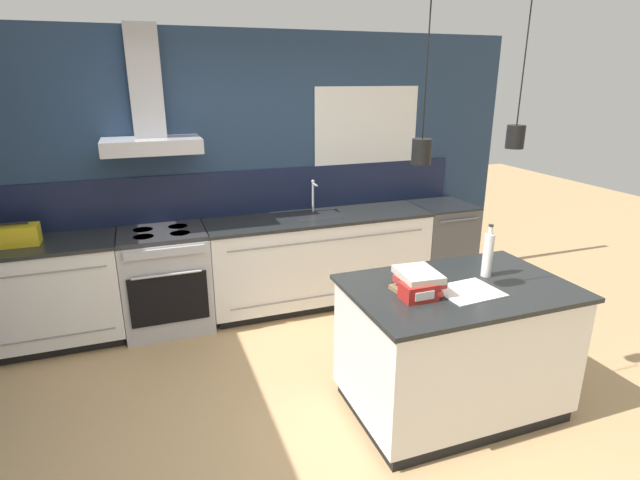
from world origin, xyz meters
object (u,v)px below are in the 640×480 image
Objects in this scene: oven_range at (166,280)px; book_stack at (418,281)px; bottle_on_island at (488,254)px; red_supply_box at (419,291)px; dishwasher at (439,245)px; yellow_toolbox at (16,236)px.

oven_range is 2.43m from book_stack.
red_supply_box is (-0.62, -0.17, -0.10)m from bottle_on_island.
bottle_on_island is (-0.85, -1.82, 0.61)m from dishwasher.
yellow_toolbox is (-3.10, 1.82, -0.07)m from bottle_on_island.
book_stack reaches higher than red_supply_box.
dishwasher is (2.85, 0.00, -0.00)m from oven_range.
oven_range is 2.47m from red_supply_box.
book_stack is at bearing -126.87° from dishwasher.
dishwasher is 2.42m from book_stack.
oven_range is 2.85m from dishwasher.
book_stack is at bearing -172.30° from bottle_on_island.
yellow_toolbox is (-3.95, 0.00, 0.54)m from dishwasher.
book_stack is (-0.57, -0.08, -0.08)m from bottle_on_island.
red_supply_box is at bearing -126.48° from dishwasher.
red_supply_box is (-1.47, -1.98, 0.51)m from dishwasher.
yellow_toolbox is at bearing 180.00° from dishwasher.
red_supply_box is 0.62× the size of yellow_toolbox.
dishwasher is 2.52× the size of bottle_on_island.
oven_range is 1.00× the size of dishwasher.
dishwasher is 2.52m from red_supply_box.
red_supply_box reaches higher than dishwasher.
dishwasher is at bearing -0.00° from yellow_toolbox.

